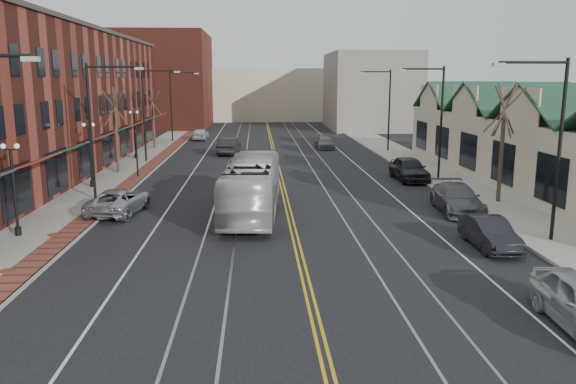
{
  "coord_description": "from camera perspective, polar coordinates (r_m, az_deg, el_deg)",
  "views": [
    {
      "loc": [
        -1.74,
        -17.7,
        7.27
      ],
      "look_at": [
        -0.28,
        8.3,
        2.0
      ],
      "focal_mm": 35.0,
      "sensor_mm": 36.0,
      "label": 1
    }
  ],
  "objects": [
    {
      "name": "building_left",
      "position": [
        47.95,
        -24.58,
        8.3
      ],
      "size": [
        10.0,
        50.0,
        11.0
      ],
      "primitive_type": "cube",
      "color": "maroon",
      "rests_on": "ground"
    },
    {
      "name": "streetlight_r_1",
      "position": [
        41.77,
        14.76,
        7.98
      ],
      "size": [
        3.33,
        0.25,
        8.0
      ],
      "color": "black",
      "rests_on": "sidewalk_right"
    },
    {
      "name": "streetlight_r_0",
      "position": [
        27.03,
        25.16,
        5.6
      ],
      "size": [
        3.33,
        0.25,
        8.0
      ],
      "color": "black",
      "rests_on": "sidewalk_right"
    },
    {
      "name": "manhole_far",
      "position": [
        28.3,
        -22.68,
        -4.03
      ],
      "size": [
        0.6,
        0.6,
        0.02
      ],
      "primitive_type": "cylinder",
      "color": "#592D19",
      "rests_on": "sidewalk_left"
    },
    {
      "name": "streetlight_l_3",
      "position": [
        66.4,
        -11.42,
        9.27
      ],
      "size": [
        3.33,
        0.25,
        8.0
      ],
      "color": "black",
      "rests_on": "sidewalk_left"
    },
    {
      "name": "streetlight_l_1",
      "position": [
        35.04,
        -18.76,
        7.16
      ],
      "size": [
        3.33,
        0.25,
        8.0
      ],
      "color": "black",
      "rests_on": "sidewalk_left"
    },
    {
      "name": "traffic_signal",
      "position": [
        42.92,
        -15.15,
        4.45
      ],
      "size": [
        0.18,
        0.15,
        3.8
      ],
      "color": "black",
      "rests_on": "sidewalk_left"
    },
    {
      "name": "streetlight_l_2",
      "position": [
        50.62,
        -13.96,
        8.56
      ],
      "size": [
        3.33,
        0.25,
        8.0
      ],
      "color": "black",
      "rests_on": "sidewalk_left"
    },
    {
      "name": "distant_car_right",
      "position": [
        59.88,
        3.75,
        5.05
      ],
      "size": [
        1.88,
        4.43,
        1.28
      ],
      "primitive_type": "imported",
      "rotation": [
        0.0,
        0.0,
        0.02
      ],
      "color": "#5C5E63",
      "rests_on": "ground"
    },
    {
      "name": "distant_car_left",
      "position": [
        55.24,
        -6.02,
        4.65
      ],
      "size": [
        2.24,
        5.07,
        1.62
      ],
      "primitive_type": "imported",
      "rotation": [
        0.0,
        0.0,
        3.03
      ],
      "color": "black",
      "rests_on": "ground"
    },
    {
      "name": "backdrop_mid",
      "position": [
        102.76,
        -2.28,
        9.88
      ],
      "size": [
        22.0,
        14.0,
        9.0
      ],
      "primitive_type": "cube",
      "color": "#C4B096",
      "rests_on": "ground"
    },
    {
      "name": "backdrop_left",
      "position": [
        88.86,
        -12.69,
        10.99
      ],
      "size": [
        14.0,
        18.0,
        14.0
      ],
      "primitive_type": "cube",
      "color": "maroon",
      "rests_on": "ground"
    },
    {
      "name": "sidewalk_right",
      "position": [
        40.77,
        16.54,
        0.79
      ],
      "size": [
        4.0,
        120.0,
        0.15
      ],
      "primitive_type": "cube",
      "color": "gray",
      "rests_on": "ground"
    },
    {
      "name": "distant_car_far",
      "position": [
        68.87,
        -8.88,
        5.85
      ],
      "size": [
        1.85,
        4.36,
        1.47
      ],
      "primitive_type": "imported",
      "rotation": [
        0.0,
        0.0,
        3.11
      ],
      "color": "silver",
      "rests_on": "ground"
    },
    {
      "name": "parked_car_c",
      "position": [
        32.37,
        16.8,
        -0.65
      ],
      "size": [
        2.54,
        5.42,
        1.53
      ],
      "primitive_type": "imported",
      "rotation": [
        0.0,
        0.0,
        -0.08
      ],
      "color": "#57585E",
      "rests_on": "ground"
    },
    {
      "name": "sidewalk_left",
      "position": [
        39.73,
        -18.12,
        0.43
      ],
      "size": [
        4.0,
        120.0,
        0.15
      ],
      "primitive_type": "cube",
      "color": "gray",
      "rests_on": "ground"
    },
    {
      "name": "transit_bus",
      "position": [
        30.48,
        -3.64,
        0.57
      ],
      "size": [
        3.35,
        11.18,
        3.07
      ],
      "primitive_type": "imported",
      "rotation": [
        0.0,
        0.0,
        3.07
      ],
      "color": "#B9B8BB",
      "rests_on": "ground"
    },
    {
      "name": "backdrop_right",
      "position": [
        84.4,
        8.36,
        10.11
      ],
      "size": [
        12.0,
        16.0,
        11.0
      ],
      "primitive_type": "cube",
      "color": "slate",
      "rests_on": "ground"
    },
    {
      "name": "manhole_mid",
      "position": [
        23.85,
        -26.63,
        -7.17
      ],
      "size": [
        0.6,
        0.6,
        0.02
      ],
      "primitive_type": "cylinder",
      "color": "#592D19",
      "rests_on": "sidewalk_left"
    },
    {
      "name": "lamppost_l_2",
      "position": [
        39.62,
        -19.43,
        3.43
      ],
      "size": [
        0.84,
        0.28,
        4.27
      ],
      "color": "black",
      "rests_on": "sidewalk_left"
    },
    {
      "name": "parked_suv",
      "position": [
        32.05,
        -16.78,
        -0.89
      ],
      "size": [
        2.99,
        5.3,
        1.4
      ],
      "primitive_type": "imported",
      "rotation": [
        0.0,
        0.0,
        3.0
      ],
      "color": "#9C9EA3",
      "rests_on": "ground"
    },
    {
      "name": "lamppost_l_3",
      "position": [
        53.12,
        -15.29,
        5.56
      ],
      "size": [
        0.84,
        0.28,
        4.27
      ],
      "color": "black",
      "rests_on": "sidewalk_left"
    },
    {
      "name": "tree_right_mid",
      "position": [
        34.93,
        20.94,
        4.9
      ],
      "size": [
        1.9,
        1.46,
        6.93
      ],
      "color": "#382B21",
      "rests_on": "sidewalk_right"
    },
    {
      "name": "lamppost_l_1",
      "position": [
        28.44,
        -26.04,
        -0.0
      ],
      "size": [
        0.84,
        0.28,
        4.27
      ],
      "color": "black",
      "rests_on": "sidewalk_left"
    },
    {
      "name": "ground",
      "position": [
        19.22,
        2.26,
        -10.8
      ],
      "size": [
        160.0,
        160.0,
        0.0
      ],
      "primitive_type": "plane",
      "color": "black",
      "rests_on": "ground"
    },
    {
      "name": "parked_car_d",
      "position": [
        41.62,
        12.22,
        2.32
      ],
      "size": [
        2.14,
        5.1,
        1.72
      ],
      "primitive_type": "imported",
      "rotation": [
        0.0,
        0.0,
        0.02
      ],
      "color": "black",
      "rests_on": "ground"
    },
    {
      "name": "tree_left_near",
      "position": [
        45.17,
        -17.09,
        6.16
      ],
      "size": [
        1.78,
        1.37,
        6.48
      ],
      "color": "#382B21",
      "rests_on": "sidewalk_left"
    },
    {
      "name": "streetlight_r_2",
      "position": [
        57.2,
        9.83,
        9.02
      ],
      "size": [
        3.33,
        0.25,
        8.0
      ],
      "color": "black",
      "rests_on": "sidewalk_right"
    },
    {
      "name": "tree_left_far",
      "position": [
        60.8,
        -13.51,
        7.35
      ],
      "size": [
        1.66,
        1.28,
        6.02
      ],
      "color": "#382B21",
      "rests_on": "sidewalk_left"
    },
    {
      "name": "parked_car_b",
      "position": [
        25.99,
        19.8,
        -3.97
      ],
      "size": [
        1.43,
        4.07,
        1.34
      ],
      "primitive_type": "imported",
      "rotation": [
        0.0,
        0.0,
        0.0
      ],
      "color": "black",
      "rests_on": "ground"
    },
    {
      "name": "building_right",
      "position": [
        42.85,
        24.3,
        3.76
      ],
      "size": [
        8.0,
        36.0,
        4.6
      ],
      "primitive_type": "cube",
      "color": "#C4B096",
      "rests_on": "ground"
    }
  ]
}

